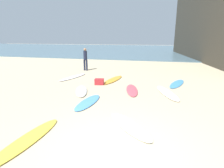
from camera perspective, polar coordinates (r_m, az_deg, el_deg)
The scene contains 13 objects.
ground_plane at distance 4.41m, azimuth 1.05°, elevation -20.68°, with size 120.00×120.00×0.00m, color #C6B28E.
ocean_water at distance 40.09m, azimuth 13.13°, elevation 10.73°, with size 120.00×40.00×0.08m, color slate.
surfboard_0 at distance 10.66m, azimuth 20.05°, elevation 0.11°, with size 0.54×2.27×0.06m, color #4690D3.
surfboard_1 at distance 11.93m, azimuth -12.35°, elevation 2.18°, with size 0.50×2.57×0.07m, color white.
surfboard_2 at distance 8.87m, azimuth 6.37°, elevation -1.90°, with size 0.54×2.13×0.07m, color #D7505D.
surfboard_3 at distance 5.40m, azimuth 5.65°, elevation -13.13°, with size 0.55×1.98×0.07m, color white.
surfboard_4 at distance 5.21m, azimuth -25.49°, elevation -15.81°, with size 0.53×2.43×0.06m, color yellow.
surfboard_5 at distance 8.81m, azimuth -9.73°, elevation -2.10°, with size 0.54×2.03×0.07m, color silver.
surfboard_6 at distance 10.92m, azimuth 0.33°, elevation 1.38°, with size 0.56×2.51×0.07m, color gold.
surfboard_7 at distance 8.76m, azimuth 17.19°, elevation -2.65°, with size 0.56×2.45×0.08m, color #EDE5CE.
surfboard_8 at distance 7.26m, azimuth -7.67°, elevation -5.75°, with size 0.58×1.97×0.07m, color #5297DE.
beachgoer_mid at distance 14.26m, azimuth -8.51°, elevation 8.19°, with size 0.34×0.30×1.75m.
beach_cooler at distance 9.94m, azimuth -4.08°, elevation 0.74°, with size 0.50×0.35×0.32m, color #B2282D.
Camera 1 is at (0.80, -3.51, 2.55)m, focal length 28.62 mm.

